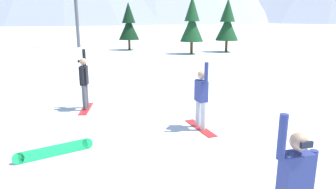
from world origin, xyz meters
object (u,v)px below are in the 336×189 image
at_px(loose_snowboard_near_left, 55,150).
at_px(pine_tree_tall, 227,23).
at_px(pine_tree_slender, 129,24).
at_px(snowboarder_foreground, 294,187).
at_px(snowboarder_background, 84,82).
at_px(pine_tree_leaning, 192,23).
at_px(snowboarder_midground, 201,98).

xyz_separation_m(loose_snowboard_near_left, pine_tree_tall, (6.12, 22.44, 2.48)).
distance_m(loose_snowboard_near_left, pine_tree_tall, 23.39).
xyz_separation_m(loose_snowboard_near_left, pine_tree_slender, (-3.14, 23.39, 2.34)).
relative_size(snowboarder_foreground, snowboarder_background, 0.96).
relative_size(pine_tree_slender, pine_tree_leaning, 0.92).
height_order(pine_tree_slender, pine_tree_leaning, pine_tree_leaning).
bearing_deg(pine_tree_tall, snowboarder_background, -109.57).
bearing_deg(snowboarder_midground, pine_tree_slender, 107.12).
bearing_deg(pine_tree_tall, snowboarder_midground, -97.55).
height_order(snowboarder_midground, pine_tree_leaning, pine_tree_leaning).
xyz_separation_m(snowboarder_background, pine_tree_slender, (-2.59, 19.72, 1.48)).
relative_size(snowboarder_background, pine_tree_slender, 0.46).
bearing_deg(pine_tree_leaning, snowboarder_midground, -88.51).
bearing_deg(pine_tree_slender, loose_snowboard_near_left, -82.35).
height_order(snowboarder_foreground, snowboarder_background, snowboarder_background).
height_order(snowboarder_foreground, pine_tree_leaning, pine_tree_leaning).
xyz_separation_m(snowboarder_background, pine_tree_leaning, (3.49, 16.90, 1.68)).
xyz_separation_m(pine_tree_slender, pine_tree_leaning, (6.08, -2.81, 0.20)).
relative_size(snowboarder_midground, snowboarder_background, 0.95).
height_order(loose_snowboard_near_left, pine_tree_slender, pine_tree_slender).
height_order(snowboarder_midground, snowboarder_background, snowboarder_background).
relative_size(snowboarder_foreground, snowboarder_midground, 1.01).
height_order(loose_snowboard_near_left, pine_tree_tall, pine_tree_tall).
bearing_deg(pine_tree_tall, loose_snowboard_near_left, -105.26).
distance_m(snowboarder_foreground, snowboarder_midground, 4.79).
xyz_separation_m(snowboarder_foreground, pine_tree_tall, (1.55, 25.00, 1.67)).
height_order(snowboarder_foreground, pine_tree_tall, pine_tree_tall).
relative_size(snowboarder_midground, loose_snowboard_near_left, 1.28).
bearing_deg(snowboarder_background, pine_tree_slender, 97.49).
relative_size(snowboarder_background, pine_tree_leaning, 0.42).
bearing_deg(snowboarder_foreground, pine_tree_tall, 86.46).
relative_size(snowboarder_foreground, loose_snowboard_near_left, 1.29).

